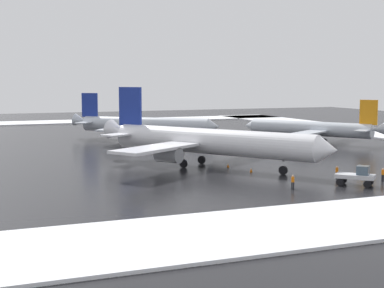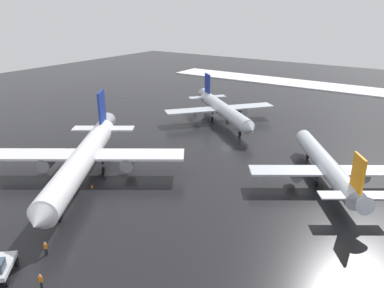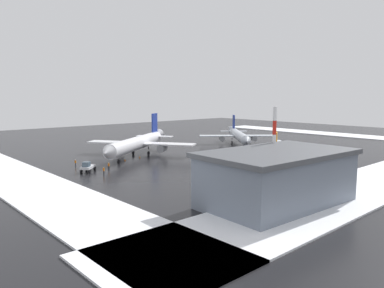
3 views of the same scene
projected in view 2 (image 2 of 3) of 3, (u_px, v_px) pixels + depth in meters
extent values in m
plane|color=black|center=(227.00, 137.00, 81.54)|extent=(240.00, 240.00, 0.00)
cube|color=white|center=(318.00, 86.00, 133.57)|extent=(14.00, 116.00, 0.29)
cylinder|color=white|center=(82.00, 161.00, 59.53)|extent=(29.54, 21.45, 3.74)
cone|color=white|center=(38.00, 221.00, 42.81)|extent=(4.17, 4.42, 3.56)
cone|color=white|center=(106.00, 123.00, 76.22)|extent=(5.04, 4.83, 3.64)
cube|color=white|center=(141.00, 155.00, 62.70)|extent=(11.98, 14.59, 0.40)
cylinder|color=gray|center=(128.00, 162.00, 62.58)|extent=(4.34, 3.91, 2.20)
cube|color=white|center=(34.00, 155.00, 62.77)|extent=(11.98, 14.59, 0.40)
cylinder|color=gray|center=(47.00, 162.00, 62.63)|extent=(4.34, 3.91, 2.20)
cube|color=navy|center=(102.00, 107.00, 72.33)|extent=(3.88, 2.78, 6.16)
cube|color=white|center=(120.00, 128.00, 73.60)|extent=(5.31, 5.98, 0.26)
cube|color=white|center=(87.00, 128.00, 73.63)|extent=(5.31, 5.98, 0.26)
cylinder|color=black|center=(59.00, 206.00, 49.27)|extent=(0.26, 0.26, 0.77)
cylinder|color=black|center=(60.00, 217.00, 49.82)|extent=(1.22, 0.99, 1.21)
cylinder|color=black|center=(103.00, 162.00, 63.19)|extent=(0.26, 0.26, 0.77)
cylinder|color=black|center=(103.00, 171.00, 63.74)|extent=(1.22, 0.99, 1.21)
cylinder|color=black|center=(74.00, 162.00, 63.21)|extent=(0.26, 0.26, 0.77)
cylinder|color=black|center=(75.00, 171.00, 63.76)|extent=(1.22, 0.99, 1.21)
cylinder|color=silver|center=(224.00, 110.00, 90.20)|extent=(20.42, 23.56, 3.18)
cone|color=silver|center=(251.00, 129.00, 76.56)|extent=(3.76, 3.66, 3.02)
cone|color=silver|center=(205.00, 94.00, 103.81)|extent=(4.21, 4.29, 3.09)
cube|color=silver|center=(249.00, 106.00, 94.82)|extent=(11.97, 10.95, 0.34)
cylinder|color=gray|center=(242.00, 111.00, 94.24)|extent=(3.47, 3.64, 1.87)
cube|color=silver|center=(191.00, 111.00, 90.83)|extent=(11.97, 10.95, 0.34)
cylinder|color=gray|center=(198.00, 114.00, 91.22)|extent=(3.47, 3.64, 1.87)
cube|color=navy|center=(207.00, 84.00, 100.59)|extent=(2.66, 3.09, 5.24)
cube|color=silver|center=(217.00, 96.00, 102.42)|extent=(5.00, 4.74, 0.22)
cube|color=silver|center=(198.00, 98.00, 100.96)|extent=(5.00, 4.74, 0.22)
cylinder|color=black|center=(240.00, 128.00, 81.85)|extent=(0.22, 0.22, 0.65)
cylinder|color=black|center=(240.00, 134.00, 82.32)|extent=(0.91, 1.00, 1.03)
cylinder|color=black|center=(228.00, 112.00, 93.75)|extent=(0.22, 0.22, 0.65)
cylinder|color=black|center=(228.00, 118.00, 94.22)|extent=(0.91, 1.00, 1.03)
cylinder|color=black|center=(212.00, 114.00, 92.68)|extent=(0.22, 0.22, 0.65)
cylinder|color=black|center=(212.00, 119.00, 93.15)|extent=(0.91, 1.00, 1.03)
cylinder|color=silver|center=(325.00, 163.00, 60.88)|extent=(22.85, 16.53, 2.89)
cone|color=silver|center=(302.00, 135.00, 73.80)|extent=(3.22, 3.42, 2.75)
cone|color=silver|center=(361.00, 202.00, 47.63)|extent=(3.89, 3.73, 2.81)
cube|color=silver|center=(285.00, 171.00, 58.62)|extent=(9.24, 11.28, 0.31)
cylinder|color=gray|center=(295.00, 174.00, 59.31)|extent=(3.35, 3.02, 1.70)
cube|color=silver|center=(374.00, 171.00, 58.54)|extent=(9.24, 11.28, 0.31)
cylinder|color=gray|center=(361.00, 175.00, 59.24)|extent=(3.35, 3.02, 1.70)
cube|color=orange|center=(358.00, 173.00, 48.45)|extent=(3.00, 2.14, 4.76)
cube|color=silver|center=(335.00, 195.00, 49.78)|extent=(4.10, 4.62, 0.20)
cube|color=silver|center=(373.00, 195.00, 49.75)|extent=(4.10, 4.62, 0.20)
cylinder|color=black|center=(308.00, 150.00, 69.70)|extent=(0.20, 0.20, 0.60)
cylinder|color=black|center=(307.00, 156.00, 70.13)|extent=(0.94, 0.77, 0.94)
cylinder|color=black|center=(317.00, 177.00, 58.95)|extent=(0.20, 0.20, 0.60)
cylinder|color=black|center=(316.00, 184.00, 59.38)|extent=(0.94, 0.77, 0.94)
cylinder|color=black|center=(341.00, 177.00, 58.92)|extent=(0.20, 0.20, 0.60)
cylinder|color=black|center=(340.00, 184.00, 59.35)|extent=(0.94, 0.77, 0.94)
cube|color=silver|center=(1.00, 267.00, 39.49)|extent=(4.88, 4.73, 0.50)
cylinder|color=black|center=(7.00, 281.00, 38.38)|extent=(0.88, 0.84, 0.90)
cylinder|color=black|center=(16.00, 261.00, 41.36)|extent=(0.88, 0.84, 0.90)
cylinder|color=black|center=(47.00, 251.00, 43.10)|extent=(0.16, 0.16, 0.85)
cylinder|color=black|center=(45.00, 252.00, 43.05)|extent=(0.16, 0.16, 0.85)
cylinder|color=orange|center=(45.00, 246.00, 42.82)|extent=(0.36, 0.36, 0.62)
sphere|color=tan|center=(45.00, 243.00, 42.67)|extent=(0.24, 0.24, 0.24)
cylinder|color=black|center=(42.00, 285.00, 37.88)|extent=(0.16, 0.16, 0.85)
cylinder|color=black|center=(41.00, 284.00, 37.99)|extent=(0.16, 0.16, 0.85)
cylinder|color=orange|center=(40.00, 279.00, 37.68)|extent=(0.36, 0.36, 0.62)
sphere|color=tan|center=(40.00, 276.00, 37.53)|extent=(0.24, 0.24, 0.24)
cone|color=orange|center=(92.00, 186.00, 59.04)|extent=(0.36, 0.36, 0.55)
cone|color=orange|center=(68.00, 202.00, 54.33)|extent=(0.36, 0.36, 0.55)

